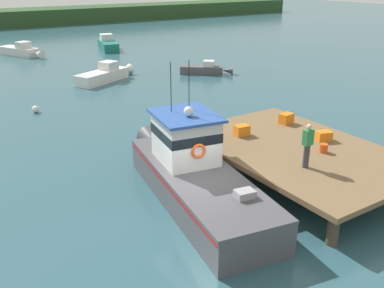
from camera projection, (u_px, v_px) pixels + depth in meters
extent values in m
plane|color=#2D5660|center=(197.00, 207.00, 15.24)|extent=(200.00, 200.00, 0.00)
cylinder|color=#4C3D2D|center=(333.00, 230.00, 12.97)|extent=(0.36, 0.36, 1.00)
cylinder|color=#4C3D2D|center=(187.00, 145.00, 19.37)|extent=(0.36, 0.36, 1.00)
cylinder|color=#4C3D2D|center=(273.00, 124.00, 21.99)|extent=(0.36, 0.36, 1.00)
cube|color=brown|center=(297.00, 150.00, 17.26)|extent=(6.00, 9.00, 0.20)
cube|color=#4C4C51|center=(199.00, 189.00, 15.26)|extent=(3.77, 8.30, 1.10)
cone|color=#4C4C51|center=(154.00, 143.00, 19.44)|extent=(1.38, 1.96, 1.10)
cube|color=#A31919|center=(199.00, 178.00, 15.10)|extent=(3.77, 8.15, 0.12)
cube|color=#4C4C51|center=(199.00, 174.00, 15.04)|extent=(3.81, 8.31, 0.12)
cube|color=silver|center=(186.00, 140.00, 15.75)|extent=(2.23, 2.48, 1.80)
cube|color=black|center=(186.00, 132.00, 15.64)|extent=(2.26, 2.50, 0.36)
cube|color=#2D56A8|center=(186.00, 115.00, 15.40)|extent=(2.52, 2.82, 0.10)
sphere|color=white|center=(189.00, 111.00, 15.06)|extent=(0.36, 0.36, 0.36)
cylinder|color=black|center=(171.00, 87.00, 15.35)|extent=(0.03, 0.03, 1.80)
cylinder|color=black|center=(189.00, 85.00, 15.61)|extent=(0.03, 0.03, 1.80)
cube|color=#939399|center=(245.00, 196.00, 13.32)|extent=(0.66, 0.53, 0.36)
torus|color=orange|center=(226.00, 215.00, 12.51)|extent=(0.64, 0.64, 0.12)
torus|color=#EA5119|center=(199.00, 151.00, 14.78)|extent=(0.55, 0.19, 0.54)
cube|color=orange|center=(324.00, 136.00, 17.86)|extent=(0.71, 0.61, 0.40)
cube|color=orange|center=(242.00, 130.00, 18.42)|extent=(0.65, 0.50, 0.45)
cube|color=orange|center=(286.00, 119.00, 19.87)|extent=(0.64, 0.50, 0.47)
cylinder|color=#E04C19|center=(324.00, 148.00, 16.70)|extent=(0.32, 0.32, 0.34)
cylinder|color=#383842|center=(306.00, 156.00, 15.31)|extent=(0.22, 0.22, 0.86)
cube|color=#287F47|center=(308.00, 137.00, 15.05)|extent=(0.36, 0.22, 0.56)
sphere|color=beige|center=(309.00, 127.00, 14.90)|extent=(0.20, 0.20, 0.20)
cube|color=white|center=(102.00, 77.00, 32.48)|extent=(4.64, 3.22, 0.81)
cone|color=white|center=(126.00, 70.00, 34.70)|extent=(1.36, 1.22, 0.81)
cube|color=silver|center=(108.00, 65.00, 32.84)|extent=(1.50, 1.51, 0.61)
cube|color=#4C4C51|center=(201.00, 70.00, 35.17)|extent=(3.31, 3.00, 0.62)
cone|color=#4C4C51|center=(228.00, 71.00, 34.94)|extent=(1.05, 1.02, 0.62)
cube|color=silver|center=(209.00, 63.00, 34.90)|extent=(1.21, 1.21, 0.46)
cube|color=silver|center=(19.00, 51.00, 42.85)|extent=(3.24, 4.64, 0.81)
cone|color=silver|center=(38.00, 54.00, 41.52)|extent=(1.22, 1.36, 0.81)
cube|color=silver|center=(23.00, 45.00, 42.22)|extent=(1.51, 1.50, 0.61)
cube|color=#196B5B|center=(108.00, 45.00, 46.23)|extent=(2.59, 5.04, 0.88)
cone|color=#196B5B|center=(104.00, 41.00, 48.87)|extent=(1.13, 1.37, 0.88)
cube|color=silver|center=(106.00, 37.00, 46.69)|extent=(1.47, 1.45, 0.66)
sphere|color=silver|center=(36.00, 109.00, 25.40)|extent=(0.41, 0.41, 0.41)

